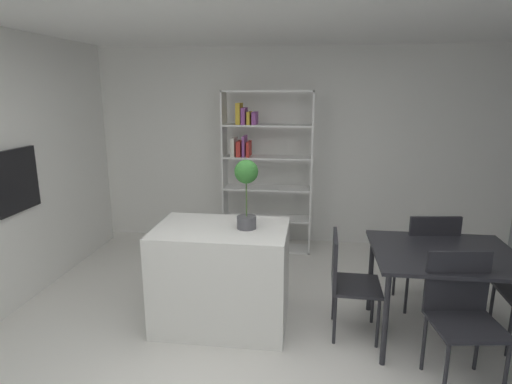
{
  "coord_description": "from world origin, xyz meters",
  "views": [
    {
      "loc": [
        0.39,
        -2.73,
        2.06
      ],
      "look_at": [
        -0.05,
        0.66,
        1.23
      ],
      "focal_mm": 29.77,
      "sensor_mm": 36.0,
      "label": 1
    }
  ],
  "objects_px": {
    "potted_plant_on_island": "(246,186)",
    "dining_table": "(444,260)",
    "kitchen_island": "(222,276)",
    "open_bookshelf": "(261,169)",
    "dining_chair_near": "(461,307)",
    "built_in_oven": "(16,180)",
    "dining_chair_island_side": "(345,275)",
    "dining_chair_far": "(428,253)"
  },
  "relations": [
    {
      "from": "potted_plant_on_island",
      "to": "dining_chair_island_side",
      "type": "height_order",
      "value": "potted_plant_on_island"
    },
    {
      "from": "potted_plant_on_island",
      "to": "dining_table",
      "type": "bearing_deg",
      "value": -1.1
    },
    {
      "from": "dining_table",
      "to": "dining_chair_near",
      "type": "xyz_separation_m",
      "value": [
        -0.01,
        -0.5,
        -0.14
      ]
    },
    {
      "from": "kitchen_island",
      "to": "dining_table",
      "type": "relative_size",
      "value": 1.01
    },
    {
      "from": "dining_chair_far",
      "to": "dining_chair_near",
      "type": "distance_m",
      "value": 1.0
    },
    {
      "from": "dining_chair_island_side",
      "to": "dining_chair_near",
      "type": "height_order",
      "value": "dining_chair_near"
    },
    {
      "from": "built_in_oven",
      "to": "potted_plant_on_island",
      "type": "height_order",
      "value": "built_in_oven"
    },
    {
      "from": "dining_table",
      "to": "dining_chair_island_side",
      "type": "distance_m",
      "value": 0.8
    },
    {
      "from": "potted_plant_on_island",
      "to": "dining_chair_far",
      "type": "bearing_deg",
      "value": 15.98
    },
    {
      "from": "dining_chair_island_side",
      "to": "dining_chair_near",
      "type": "distance_m",
      "value": 0.92
    },
    {
      "from": "dining_chair_far",
      "to": "dining_chair_near",
      "type": "bearing_deg",
      "value": 81.48
    },
    {
      "from": "built_in_oven",
      "to": "dining_chair_near",
      "type": "distance_m",
      "value": 3.94
    },
    {
      "from": "built_in_oven",
      "to": "dining_chair_island_side",
      "type": "distance_m",
      "value": 3.14
    },
    {
      "from": "built_in_oven",
      "to": "dining_chair_island_side",
      "type": "bearing_deg",
      "value": -3.54
    },
    {
      "from": "potted_plant_on_island",
      "to": "open_bookshelf",
      "type": "height_order",
      "value": "open_bookshelf"
    },
    {
      "from": "open_bookshelf",
      "to": "dining_chair_island_side",
      "type": "height_order",
      "value": "open_bookshelf"
    },
    {
      "from": "dining_chair_island_side",
      "to": "built_in_oven",
      "type": "bearing_deg",
      "value": 87.92
    },
    {
      "from": "kitchen_island",
      "to": "dining_chair_near",
      "type": "xyz_separation_m",
      "value": [
        1.84,
        -0.53,
        0.12
      ]
    },
    {
      "from": "built_in_oven",
      "to": "dining_table",
      "type": "relative_size",
      "value": 0.53
    },
    {
      "from": "kitchen_island",
      "to": "dining_table",
      "type": "bearing_deg",
      "value": -0.8
    },
    {
      "from": "open_bookshelf",
      "to": "dining_chair_far",
      "type": "relative_size",
      "value": 2.14
    },
    {
      "from": "dining_chair_far",
      "to": "dining_chair_near",
      "type": "height_order",
      "value": "dining_chair_far"
    },
    {
      "from": "dining_chair_near",
      "to": "dining_table",
      "type": "bearing_deg",
      "value": 80.66
    },
    {
      "from": "potted_plant_on_island",
      "to": "open_bookshelf",
      "type": "relative_size",
      "value": 0.29
    },
    {
      "from": "dining_table",
      "to": "built_in_oven",
      "type": "bearing_deg",
      "value": 177.14
    },
    {
      "from": "potted_plant_on_island",
      "to": "dining_table",
      "type": "distance_m",
      "value": 1.72
    },
    {
      "from": "open_bookshelf",
      "to": "dining_table",
      "type": "distance_m",
      "value": 2.59
    },
    {
      "from": "dining_chair_near",
      "to": "potted_plant_on_island",
      "type": "bearing_deg",
      "value": 153.93
    },
    {
      "from": "kitchen_island",
      "to": "dining_chair_island_side",
      "type": "height_order",
      "value": "kitchen_island"
    },
    {
      "from": "potted_plant_on_island",
      "to": "dining_table",
      "type": "relative_size",
      "value": 0.52
    },
    {
      "from": "built_in_oven",
      "to": "dining_chair_island_side",
      "type": "xyz_separation_m",
      "value": [
        3.06,
        -0.19,
        -0.7
      ]
    },
    {
      "from": "built_in_oven",
      "to": "open_bookshelf",
      "type": "distance_m",
      "value": 2.72
    },
    {
      "from": "dining_chair_island_side",
      "to": "dining_chair_far",
      "type": "height_order",
      "value": "dining_chair_far"
    },
    {
      "from": "kitchen_island",
      "to": "dining_chair_far",
      "type": "xyz_separation_m",
      "value": [
        1.86,
        0.47,
        0.12
      ]
    },
    {
      "from": "dining_chair_far",
      "to": "dining_chair_island_side",
      "type": "bearing_deg",
      "value": 25.11
    },
    {
      "from": "built_in_oven",
      "to": "dining_table",
      "type": "distance_m",
      "value": 3.88
    },
    {
      "from": "kitchen_island",
      "to": "dining_chair_island_side",
      "type": "relative_size",
      "value": 1.29
    },
    {
      "from": "built_in_oven",
      "to": "potted_plant_on_island",
      "type": "xyz_separation_m",
      "value": [
        2.21,
        -0.16,
        0.05
      ]
    },
    {
      "from": "open_bookshelf",
      "to": "dining_table",
      "type": "relative_size",
      "value": 1.8
    },
    {
      "from": "potted_plant_on_island",
      "to": "dining_chair_island_side",
      "type": "xyz_separation_m",
      "value": [
        0.85,
        -0.03,
        -0.75
      ]
    },
    {
      "from": "dining_table",
      "to": "kitchen_island",
      "type": "bearing_deg",
      "value": 179.2
    },
    {
      "from": "kitchen_island",
      "to": "open_bookshelf",
      "type": "xyz_separation_m",
      "value": [
        0.12,
        1.87,
        0.62
      ]
    }
  ]
}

